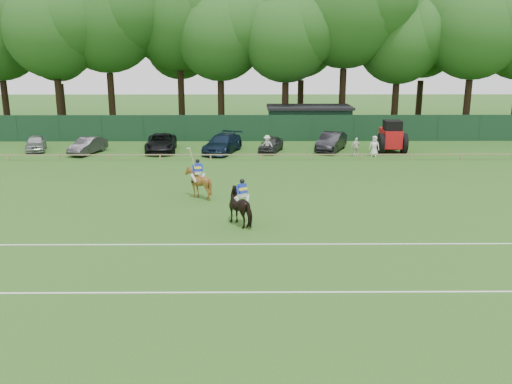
{
  "coord_description": "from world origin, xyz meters",
  "views": [
    {
      "loc": [
        0.3,
        -24.19,
        8.69
      ],
      "look_at": [
        0.5,
        3.0,
        1.4
      ],
      "focal_mm": 38.0,
      "sensor_mm": 36.0,
      "label": 1
    }
  ],
  "objects_px": {
    "horse_dark": "(242,207)",
    "tractor": "(391,137)",
    "spectator_right": "(374,146)",
    "utility_shed": "(309,121)",
    "horse_chestnut": "(198,183)",
    "hatch_grey": "(271,144)",
    "suv_black": "(161,143)",
    "spectator_left": "(267,145)",
    "sedan_grey": "(88,146)",
    "sedan_navy": "(223,144)",
    "spectator_mid": "(356,147)",
    "sedan_silver": "(36,143)",
    "estate_black": "(331,142)"
  },
  "relations": [
    {
      "from": "sedan_grey",
      "to": "spectator_mid",
      "type": "xyz_separation_m",
      "value": [
        22.34,
        -1.3,
        0.09
      ]
    },
    {
      "from": "horse_chestnut",
      "to": "spectator_left",
      "type": "height_order",
      "value": "horse_chestnut"
    },
    {
      "from": "utility_shed",
      "to": "tractor",
      "type": "distance_m",
      "value": 10.62
    },
    {
      "from": "horse_chestnut",
      "to": "spectator_left",
      "type": "bearing_deg",
      "value": -117.78
    },
    {
      "from": "horse_dark",
      "to": "sedan_navy",
      "type": "xyz_separation_m",
      "value": [
        -2.01,
        19.35,
        -0.15
      ]
    },
    {
      "from": "estate_black",
      "to": "spectator_left",
      "type": "distance_m",
      "value": 5.85
    },
    {
      "from": "suv_black",
      "to": "hatch_grey",
      "type": "height_order",
      "value": "suv_black"
    },
    {
      "from": "sedan_navy",
      "to": "hatch_grey",
      "type": "height_order",
      "value": "sedan_navy"
    },
    {
      "from": "sedan_navy",
      "to": "hatch_grey",
      "type": "relative_size",
      "value": 1.42
    },
    {
      "from": "hatch_grey",
      "to": "utility_shed",
      "type": "relative_size",
      "value": 0.45
    },
    {
      "from": "horse_dark",
      "to": "spectator_mid",
      "type": "height_order",
      "value": "horse_dark"
    },
    {
      "from": "sedan_silver",
      "to": "spectator_left",
      "type": "distance_m",
      "value": 20.06
    },
    {
      "from": "estate_black",
      "to": "spectator_left",
      "type": "height_order",
      "value": "spectator_left"
    },
    {
      "from": "horse_dark",
      "to": "spectator_right",
      "type": "relative_size",
      "value": 1.29
    },
    {
      "from": "sedan_navy",
      "to": "spectator_left",
      "type": "xyz_separation_m",
      "value": [
        3.76,
        -0.96,
        0.04
      ]
    },
    {
      "from": "spectator_right",
      "to": "sedan_navy",
      "type": "bearing_deg",
      "value": -166.29
    },
    {
      "from": "horse_chestnut",
      "to": "sedan_silver",
      "type": "relative_size",
      "value": 0.46
    },
    {
      "from": "horse_dark",
      "to": "tractor",
      "type": "distance_m",
      "value": 23.0
    },
    {
      "from": "horse_chestnut",
      "to": "spectator_right",
      "type": "relative_size",
      "value": 1.08
    },
    {
      "from": "horse_dark",
      "to": "tractor",
      "type": "xyz_separation_m",
      "value": [
        12.32,
        19.42,
        0.37
      ]
    },
    {
      "from": "hatch_grey",
      "to": "tractor",
      "type": "relative_size",
      "value": 1.14
    },
    {
      "from": "estate_black",
      "to": "spectator_mid",
      "type": "xyz_separation_m",
      "value": [
        1.66,
        -2.45,
        -0.02
      ]
    },
    {
      "from": "sedan_navy",
      "to": "sedan_grey",
      "type": "bearing_deg",
      "value": -160.65
    },
    {
      "from": "suv_black",
      "to": "spectator_left",
      "type": "height_order",
      "value": "spectator_left"
    },
    {
      "from": "utility_shed",
      "to": "suv_black",
      "type": "bearing_deg",
      "value": -148.63
    },
    {
      "from": "horse_dark",
      "to": "utility_shed",
      "type": "relative_size",
      "value": 0.26
    },
    {
      "from": "sedan_grey",
      "to": "spectator_left",
      "type": "xyz_separation_m",
      "value": [
        15.08,
        -0.55,
        0.13
      ]
    },
    {
      "from": "horse_chestnut",
      "to": "utility_shed",
      "type": "bearing_deg",
      "value": -120.44
    },
    {
      "from": "suv_black",
      "to": "spectator_right",
      "type": "relative_size",
      "value": 3.16
    },
    {
      "from": "sedan_grey",
      "to": "utility_shed",
      "type": "distance_m",
      "value": 21.59
    },
    {
      "from": "sedan_silver",
      "to": "spectator_left",
      "type": "bearing_deg",
      "value": -23.06
    },
    {
      "from": "horse_chestnut",
      "to": "spectator_left",
      "type": "xyz_separation_m",
      "value": [
        4.45,
        13.35,
        -0.1
      ]
    },
    {
      "from": "horse_dark",
      "to": "hatch_grey",
      "type": "height_order",
      "value": "horse_dark"
    },
    {
      "from": "spectator_mid",
      "to": "spectator_right",
      "type": "relative_size",
      "value": 0.91
    },
    {
      "from": "horse_chestnut",
      "to": "hatch_grey",
      "type": "height_order",
      "value": "horse_chestnut"
    },
    {
      "from": "spectator_mid",
      "to": "sedan_navy",
      "type": "bearing_deg",
      "value": 147.15
    },
    {
      "from": "sedan_silver",
      "to": "horse_dark",
      "type": "bearing_deg",
      "value": -65.66
    },
    {
      "from": "sedan_silver",
      "to": "estate_black",
      "type": "bearing_deg",
      "value": -18.06
    },
    {
      "from": "spectator_right",
      "to": "tractor",
      "type": "height_order",
      "value": "tractor"
    },
    {
      "from": "sedan_silver",
      "to": "sedan_navy",
      "type": "bearing_deg",
      "value": -20.98
    },
    {
      "from": "hatch_grey",
      "to": "horse_dark",
      "type": "bearing_deg",
      "value": -79.04
    },
    {
      "from": "hatch_grey",
      "to": "spectator_left",
      "type": "distance_m",
      "value": 1.33
    },
    {
      "from": "horse_chestnut",
      "to": "tractor",
      "type": "bearing_deg",
      "value": -145.58
    },
    {
      "from": "sedan_silver",
      "to": "sedan_navy",
      "type": "relative_size",
      "value": 0.74
    },
    {
      "from": "sedan_grey",
      "to": "horse_chestnut",
      "type": "bearing_deg",
      "value": -36.56
    },
    {
      "from": "sedan_navy",
      "to": "estate_black",
      "type": "distance_m",
      "value": 9.38
    },
    {
      "from": "spectator_right",
      "to": "utility_shed",
      "type": "height_order",
      "value": "utility_shed"
    },
    {
      "from": "spectator_right",
      "to": "utility_shed",
      "type": "bearing_deg",
      "value": 134.03
    },
    {
      "from": "horse_dark",
      "to": "spectator_left",
      "type": "xyz_separation_m",
      "value": [
        1.75,
        18.39,
        -0.11
      ]
    },
    {
      "from": "sedan_grey",
      "to": "suv_black",
      "type": "height_order",
      "value": "suv_black"
    }
  ]
}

